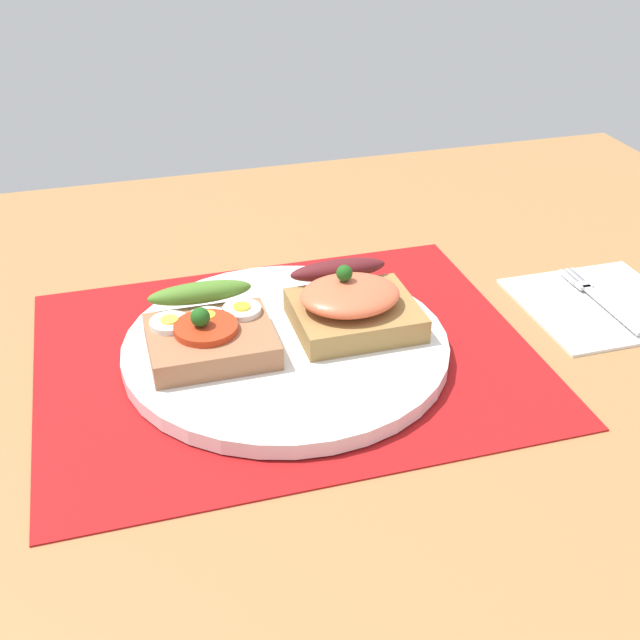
{
  "coord_description": "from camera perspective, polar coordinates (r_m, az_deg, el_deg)",
  "views": [
    {
      "loc": [
        -13.31,
        -56.32,
        38.54
      ],
      "look_at": [
        3.0,
        0.0,
        3.12
      ],
      "focal_mm": 45.62,
      "sensor_mm": 36.0,
      "label": 1
    }
  ],
  "objects": [
    {
      "name": "placemat",
      "position": [
        0.69,
        -2.38,
        -2.45
      ],
      "size": [
        41.5,
        33.07,
        0.3
      ],
      "primitive_type": "cube",
      "color": "#A51416",
      "rests_on": "ground_plane"
    },
    {
      "name": "ground_plane",
      "position": [
        0.7,
        -2.35,
        -3.64
      ],
      "size": [
        120.0,
        90.0,
        3.2
      ],
      "primitive_type": "cube",
      "color": "#A17041"
    },
    {
      "name": "fork",
      "position": [
        0.81,
        18.94,
        1.52
      ],
      "size": [
        1.62,
        12.62,
        0.32
      ],
      "color": "#B7B7BC",
      "rests_on": "napkin"
    },
    {
      "name": "sandwich_egg_tomato",
      "position": [
        0.68,
        -7.83,
        -0.72
      ],
      "size": [
        10.18,
        10.05,
        4.26
      ],
      "color": "#A36946",
      "rests_on": "plate"
    },
    {
      "name": "sandwich_salmon",
      "position": [
        0.7,
        2.21,
        1.18
      ],
      "size": [
        10.46,
        10.47,
        5.68
      ],
      "color": "#9F7841",
      "rests_on": "plate"
    },
    {
      "name": "plate",
      "position": [
        0.69,
        -2.39,
        -1.89
      ],
      "size": [
        27.52,
        27.52,
        1.32
      ],
      "primitive_type": "cylinder",
      "color": "white",
      "rests_on": "placemat"
    },
    {
      "name": "napkin",
      "position": [
        0.81,
        19.07,
        1.08
      ],
      "size": [
        14.31,
        14.14,
        0.6
      ],
      "primitive_type": "cube",
      "color": "white",
      "rests_on": "ground_plane"
    }
  ]
}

